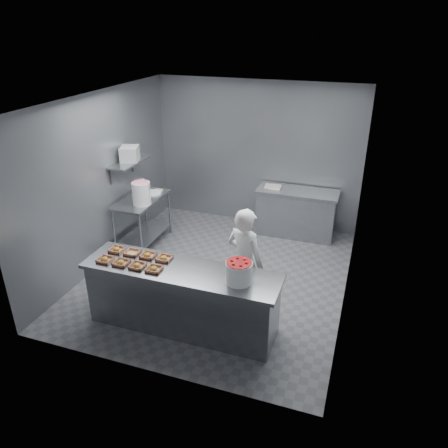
{
  "coord_description": "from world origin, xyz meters",
  "views": [
    {
      "loc": [
        2.09,
        -5.68,
        3.82
      ],
      "look_at": [
        0.18,
        -0.2,
        1.05
      ],
      "focal_mm": 35.0,
      "sensor_mm": 36.0,
      "label": 1
    }
  ],
  "objects_px": {
    "tray_4": "(117,250)",
    "tray_7": "(164,258)",
    "prep_table": "(143,214)",
    "appliance": "(130,154)",
    "tray_1": "(121,263)",
    "tray_3": "(154,269)",
    "back_counter": "(296,213)",
    "tray_0": "(105,259)",
    "tray_2": "(137,266)",
    "glaze_bucket": "(141,193)",
    "worker": "(245,262)",
    "tray_5": "(132,253)",
    "tray_6": "(148,255)",
    "service_counter": "(182,298)",
    "strawberry_tub": "(239,271)"
  },
  "relations": [
    {
      "from": "tray_3",
      "to": "appliance",
      "type": "relative_size",
      "value": 0.56
    },
    {
      "from": "tray_4",
      "to": "tray_6",
      "type": "relative_size",
      "value": 1.0
    },
    {
      "from": "appliance",
      "to": "worker",
      "type": "bearing_deg",
      "value": -47.7
    },
    {
      "from": "strawberry_tub",
      "to": "tray_1",
      "type": "bearing_deg",
      "value": -176.1
    },
    {
      "from": "service_counter",
      "to": "tray_7",
      "type": "bearing_deg",
      "value": 155.03
    },
    {
      "from": "prep_table",
      "to": "glaze_bucket",
      "type": "bearing_deg",
      "value": -56.91
    },
    {
      "from": "tray_1",
      "to": "strawberry_tub",
      "type": "relative_size",
      "value": 0.57
    },
    {
      "from": "tray_4",
      "to": "tray_7",
      "type": "xyz_separation_m",
      "value": [
        0.72,
        0.0,
        0.0
      ]
    },
    {
      "from": "tray_2",
      "to": "tray_7",
      "type": "height_order",
      "value": "same"
    },
    {
      "from": "tray_7",
      "to": "glaze_bucket",
      "type": "xyz_separation_m",
      "value": [
        -1.2,
        1.59,
        0.18
      ]
    },
    {
      "from": "tray_3",
      "to": "tray_5",
      "type": "bearing_deg",
      "value": 149.02
    },
    {
      "from": "tray_4",
      "to": "worker",
      "type": "distance_m",
      "value": 1.77
    },
    {
      "from": "service_counter",
      "to": "prep_table",
      "type": "height_order",
      "value": "same"
    },
    {
      "from": "tray_6",
      "to": "appliance",
      "type": "bearing_deg",
      "value": 124.61
    },
    {
      "from": "prep_table",
      "to": "appliance",
      "type": "bearing_deg",
      "value": 167.72
    },
    {
      "from": "worker",
      "to": "strawberry_tub",
      "type": "height_order",
      "value": "worker"
    },
    {
      "from": "prep_table",
      "to": "tray_1",
      "type": "height_order",
      "value": "tray_1"
    },
    {
      "from": "tray_4",
      "to": "appliance",
      "type": "distance_m",
      "value": 2.15
    },
    {
      "from": "tray_4",
      "to": "appliance",
      "type": "height_order",
      "value": "appliance"
    },
    {
      "from": "back_counter",
      "to": "glaze_bucket",
      "type": "relative_size",
      "value": 3.15
    },
    {
      "from": "tray_2",
      "to": "glaze_bucket",
      "type": "distance_m",
      "value": 2.12
    },
    {
      "from": "back_counter",
      "to": "strawberry_tub",
      "type": "bearing_deg",
      "value": -91.97
    },
    {
      "from": "tray_3",
      "to": "tray_5",
      "type": "relative_size",
      "value": 1.0
    },
    {
      "from": "tray_0",
      "to": "tray_7",
      "type": "relative_size",
      "value": 1.0
    },
    {
      "from": "tray_7",
      "to": "appliance",
      "type": "relative_size",
      "value": 0.56
    },
    {
      "from": "tray_6",
      "to": "tray_3",
      "type": "bearing_deg",
      "value": -50.03
    },
    {
      "from": "prep_table",
      "to": "tray_0",
      "type": "xyz_separation_m",
      "value": [
        0.62,
        -2.09,
        0.33
      ]
    },
    {
      "from": "tray_2",
      "to": "tray_6",
      "type": "bearing_deg",
      "value": 90.0
    },
    {
      "from": "tray_0",
      "to": "tray_1",
      "type": "height_order",
      "value": "same"
    },
    {
      "from": "strawberry_tub",
      "to": "tray_5",
      "type": "bearing_deg",
      "value": 173.5
    },
    {
      "from": "tray_1",
      "to": "tray_3",
      "type": "relative_size",
      "value": 1.0
    },
    {
      "from": "tray_7",
      "to": "glaze_bucket",
      "type": "bearing_deg",
      "value": 127.07
    },
    {
      "from": "worker",
      "to": "appliance",
      "type": "height_order",
      "value": "appliance"
    },
    {
      "from": "tray_3",
      "to": "glaze_bucket",
      "type": "distance_m",
      "value": 2.24
    },
    {
      "from": "prep_table",
      "to": "tray_5",
      "type": "xyz_separation_m",
      "value": [
        0.87,
        -1.81,
        0.33
      ]
    },
    {
      "from": "tray_1",
      "to": "tray_5",
      "type": "xyz_separation_m",
      "value": [
        0.0,
        0.29,
        -0.0
      ]
    },
    {
      "from": "prep_table",
      "to": "tray_6",
      "type": "height_order",
      "value": "tray_6"
    },
    {
      "from": "tray_1",
      "to": "tray_3",
      "type": "distance_m",
      "value": 0.48
    },
    {
      "from": "tray_3",
      "to": "appliance",
      "type": "xyz_separation_m",
      "value": [
        -1.51,
        2.13,
        0.77
      ]
    },
    {
      "from": "back_counter",
      "to": "tray_1",
      "type": "xyz_separation_m",
      "value": [
        -1.69,
        -3.39,
        0.47
      ]
    },
    {
      "from": "service_counter",
      "to": "tray_0",
      "type": "bearing_deg",
      "value": -172.07
    },
    {
      "from": "tray_1",
      "to": "tray_5",
      "type": "distance_m",
      "value": 0.29
    },
    {
      "from": "tray_3",
      "to": "tray_7",
      "type": "bearing_deg",
      "value": 90.0
    },
    {
      "from": "tray_2",
      "to": "tray_6",
      "type": "distance_m",
      "value": 0.29
    },
    {
      "from": "tray_5",
      "to": "glaze_bucket",
      "type": "height_order",
      "value": "glaze_bucket"
    },
    {
      "from": "tray_3",
      "to": "worker",
      "type": "bearing_deg",
      "value": 37.58
    },
    {
      "from": "tray_4",
      "to": "tray_7",
      "type": "bearing_deg",
      "value": 0.0
    },
    {
      "from": "tray_5",
      "to": "glaze_bucket",
      "type": "distance_m",
      "value": 1.76
    },
    {
      "from": "tray_1",
      "to": "tray_6",
      "type": "bearing_deg",
      "value": 50.03
    },
    {
      "from": "back_counter",
      "to": "tray_0",
      "type": "relative_size",
      "value": 8.01
    }
  ]
}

